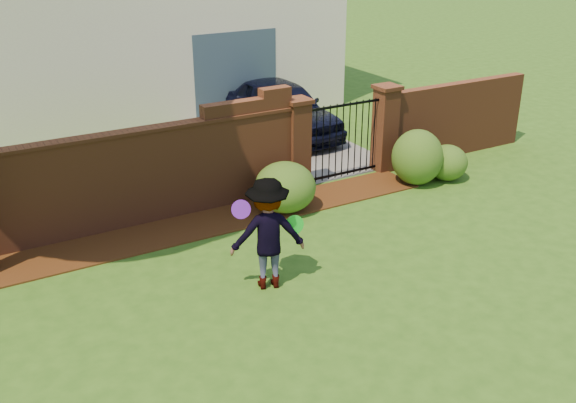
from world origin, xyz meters
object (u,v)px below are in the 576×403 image
car (287,110)px  frisbee_purple (241,209)px  frisbee_green (294,225)px  man (268,235)px

car → frisbee_purple: 7.52m
car → frisbee_green: car is taller
man → frisbee_purple: (-0.38, 0.08, 0.46)m
man → car: bearing=-103.5°
car → frisbee_green: bearing=-120.1°
man → frisbee_green: size_ratio=5.90×
frisbee_purple → man: bearing=-11.3°
frisbee_purple → frisbee_green: (0.76, -0.20, -0.34)m
man → frisbee_purple: bearing=7.4°
frisbee_purple → frisbee_green: bearing=-14.8°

